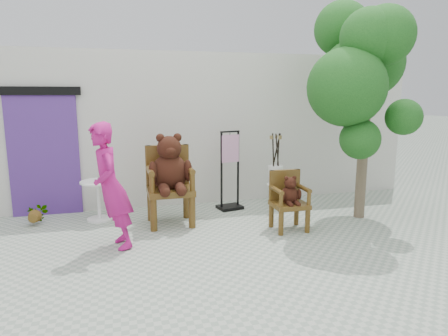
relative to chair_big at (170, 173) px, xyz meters
name	(u,v)px	position (x,y,z in m)	size (l,w,h in m)	color
ground_plane	(246,249)	(0.88, -1.45, -0.89)	(60.00, 60.00, 0.00)	#9FA795
back_wall	(201,128)	(0.88, 1.65, 0.61)	(9.00, 1.00, 3.00)	silver
doorway	(44,152)	(-2.12, 1.13, 0.27)	(1.40, 0.11, 2.33)	#502A7F
chair_big	(170,173)	(0.00, 0.00, 0.00)	(0.76, 0.82, 1.56)	#462F0F
chair_small	(289,196)	(1.83, -0.78, -0.33)	(0.55, 0.50, 0.96)	#462F0F
person	(111,187)	(-0.94, -0.89, 0.02)	(0.66, 0.43, 1.82)	#BA1675
cafe_table	(99,196)	(-1.19, 0.53, -0.45)	(0.60, 0.60, 0.70)	white
display_stand	(230,179)	(1.23, 0.60, -0.31)	(0.52, 0.44, 1.51)	black
stool_bucket	(275,175)	(2.13, 0.54, -0.25)	(0.32, 0.32, 1.45)	white
tree	(361,64)	(3.18, -0.55, 1.80)	(2.26, 2.17, 3.81)	brown
potted_plant	(36,213)	(-2.22, 0.57, -0.70)	(0.34, 0.29, 0.38)	#103D13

